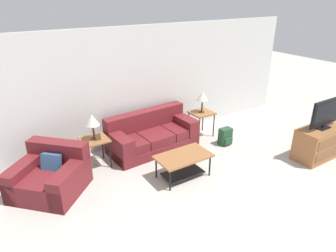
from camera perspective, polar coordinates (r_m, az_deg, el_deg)
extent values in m
cube|color=silver|center=(6.80, -4.99, 7.69)|extent=(8.50, 0.06, 2.60)
cube|color=maroon|center=(6.71, -2.81, -3.48)|extent=(2.00, 1.00, 0.22)
cube|color=maroon|center=(6.30, -7.70, -3.44)|extent=(0.68, 0.83, 0.20)
cube|color=maroon|center=(6.60, -2.75, -1.93)|extent=(0.68, 0.83, 0.20)
cube|color=maroon|center=(6.94, 1.74, -0.54)|extent=(0.68, 0.83, 0.20)
cube|color=maroon|center=(6.73, -4.35, 1.38)|extent=(1.96, 0.38, 0.40)
cube|color=maroon|center=(6.26, -9.26, -4.06)|extent=(0.33, 0.90, 0.58)
cube|color=maroon|center=(7.07, 2.83, -0.34)|extent=(0.33, 0.90, 0.58)
cube|color=maroon|center=(5.68, -21.60, -9.90)|extent=(1.51, 1.51, 0.40)
cube|color=maroon|center=(5.75, -20.15, -4.56)|extent=(0.96, 0.97, 0.40)
cube|color=maroon|center=(5.87, -25.18, -8.48)|extent=(0.92, 0.91, 0.56)
cube|color=maroon|center=(5.42, -17.96, -9.99)|extent=(0.92, 0.91, 0.56)
cube|color=#33567F|center=(5.61, -21.36, -6.66)|extent=(0.37, 0.37, 0.36)
cube|color=#935B33|center=(5.57, 2.95, -5.77)|extent=(1.01, 0.60, 0.04)
cylinder|color=black|center=(5.31, 0.41, -10.32)|extent=(0.03, 0.03, 0.42)
cylinder|color=black|center=(5.77, 7.96, -7.52)|extent=(0.03, 0.03, 0.42)
cylinder|color=black|center=(5.65, -2.27, -7.99)|extent=(0.03, 0.03, 0.42)
cylinder|color=black|center=(6.08, 5.04, -5.55)|extent=(0.03, 0.03, 0.42)
cube|color=black|center=(5.76, 2.87, -8.90)|extent=(0.76, 0.42, 0.02)
cube|color=#935B33|center=(6.00, -13.84, -2.56)|extent=(0.52, 0.50, 0.03)
cylinder|color=black|center=(5.91, -14.86, -6.46)|extent=(0.03, 0.03, 0.58)
cylinder|color=black|center=(6.03, -10.92, -5.42)|extent=(0.03, 0.03, 0.58)
cylinder|color=black|center=(6.26, -16.10, -4.77)|extent=(0.03, 0.03, 0.58)
cylinder|color=black|center=(6.37, -12.37, -3.82)|extent=(0.03, 0.03, 0.58)
cube|color=#935B33|center=(7.17, 6.44, 2.53)|extent=(0.52, 0.50, 0.03)
cylinder|color=black|center=(7.02, 5.99, -0.65)|extent=(0.03, 0.03, 0.58)
cylinder|color=black|center=(7.28, 8.70, 0.13)|extent=(0.03, 0.03, 0.58)
cylinder|color=black|center=(7.32, 3.97, 0.50)|extent=(0.03, 0.03, 0.58)
cylinder|color=black|center=(7.57, 6.64, 1.22)|extent=(0.03, 0.03, 0.58)
cylinder|color=#472D1E|center=(5.99, -13.86, -2.36)|extent=(0.14, 0.14, 0.02)
cylinder|color=#472D1E|center=(5.93, -14.00, -1.07)|extent=(0.04, 0.04, 0.28)
cone|color=beige|center=(5.83, -14.25, 1.13)|extent=(0.27, 0.27, 0.22)
cylinder|color=#472D1E|center=(7.16, 6.45, 2.71)|extent=(0.14, 0.14, 0.02)
cylinder|color=#472D1E|center=(7.11, 6.50, 3.83)|extent=(0.04, 0.04, 0.28)
cone|color=beige|center=(7.03, 6.60, 5.72)|extent=(0.27, 0.27, 0.22)
cube|color=#935B33|center=(7.02, 26.82, -2.83)|extent=(1.10, 0.53, 0.68)
cube|color=brown|center=(6.85, 28.91, -2.54)|extent=(0.97, 0.01, 0.19)
cube|color=brown|center=(6.97, 28.47, -4.54)|extent=(0.97, 0.01, 0.19)
cube|color=black|center=(6.89, 27.36, -0.24)|extent=(0.31, 0.20, 0.02)
cube|color=black|center=(6.88, 27.41, 0.03)|extent=(0.06, 0.04, 0.05)
cube|color=black|center=(6.77, 27.88, 2.31)|extent=(0.88, 0.05, 0.54)
cube|color=black|center=(6.76, 28.08, 2.24)|extent=(0.81, 0.01, 0.48)
cube|color=#23472D|center=(6.98, 10.84, -1.94)|extent=(0.28, 0.18, 0.39)
cube|color=#23472D|center=(6.95, 11.41, -2.86)|extent=(0.21, 0.05, 0.16)
cylinder|color=#23472D|center=(7.00, 9.78, -1.62)|extent=(0.02, 0.02, 0.29)
cylinder|color=#23472D|center=(7.09, 10.72, -1.32)|extent=(0.02, 0.02, 0.29)
cube|color=#4C3828|center=(5.91, -13.17, -2.02)|extent=(0.10, 0.04, 0.13)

